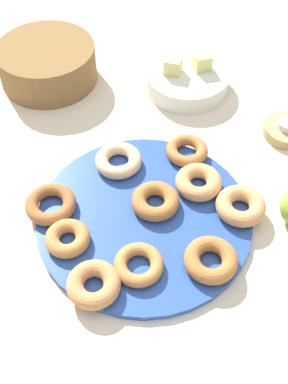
{
  "coord_description": "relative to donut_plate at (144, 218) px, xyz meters",
  "views": [
    {
      "loc": [
        0.0,
        -0.49,
        0.69
      ],
      "look_at": [
        0.0,
        0.03,
        0.04
      ],
      "focal_mm": 43.89,
      "sensor_mm": 36.0,
      "label": 1
    }
  ],
  "objects": [
    {
      "name": "melon_chunk_left",
      "position": [
        0.06,
        0.37,
        0.06
      ],
      "size": [
        0.04,
        0.04,
        0.04
      ],
      "primitive_type": "cube",
      "rotation": [
        0.0,
        0.0,
        -0.26
      ],
      "color": "#DBD67A",
      "rests_on": "fruit_bowl"
    },
    {
      "name": "donut_5",
      "position": [
        -0.05,
        0.12,
        0.02
      ],
      "size": [
        0.12,
        0.12,
        0.03
      ],
      "primitive_type": "torus",
      "rotation": [
        0.0,
        0.0,
        4.16
      ],
      "color": "#EABC84",
      "rests_on": "donut_plate"
    },
    {
      "name": "candle_holder",
      "position": [
        0.3,
        0.22,
        0.0
      ],
      "size": [
        0.09,
        0.09,
        0.02
      ],
      "primitive_type": "cylinder",
      "color": "tan",
      "rests_on": "ground_plane"
    },
    {
      "name": "basket",
      "position": [
        -0.22,
        0.41,
        0.04
      ],
      "size": [
        0.31,
        0.31,
        0.09
      ],
      "primitive_type": "cylinder",
      "rotation": [
        0.0,
        0.0,
        2.17
      ],
      "color": "brown",
      "rests_on": "ground_plane"
    },
    {
      "name": "donut_8",
      "position": [
        -0.08,
        -0.14,
        0.02
      ],
      "size": [
        0.1,
        0.1,
        0.03
      ],
      "primitive_type": "torus",
      "rotation": [
        0.0,
        0.0,
        1.39
      ],
      "color": "#C6844C",
      "rests_on": "donut_plate"
    },
    {
      "name": "donut_plate",
      "position": [
        0.0,
        0.0,
        0.0
      ],
      "size": [
        0.39,
        0.39,
        0.01
      ],
      "primitive_type": "cylinder",
      "color": "#284C9E",
      "rests_on": "ground_plane"
    },
    {
      "name": "donut_1",
      "position": [
        -0.13,
        -0.06,
        0.02
      ],
      "size": [
        0.09,
        0.09,
        0.02
      ],
      "primitive_type": "torus",
      "rotation": [
        0.0,
        0.0,
        1.3
      ],
      "color": "#BC7A3D",
      "rests_on": "donut_plate"
    },
    {
      "name": "fruit_bowl",
      "position": [
        0.1,
        0.37,
        0.02
      ],
      "size": [
        0.19,
        0.19,
        0.04
      ],
      "primitive_type": "cylinder",
      "color": "silver",
      "rests_on": "ground_plane"
    },
    {
      "name": "donut_4",
      "position": [
        0.11,
        -0.1,
        0.02
      ],
      "size": [
        0.12,
        0.12,
        0.03
      ],
      "primitive_type": "torus",
      "rotation": [
        0.0,
        0.0,
        4.18
      ],
      "color": "#AD6B33",
      "rests_on": "donut_plate"
    },
    {
      "name": "donut_9",
      "position": [
        0.1,
        0.07,
        0.02
      ],
      "size": [
        0.12,
        0.12,
        0.03
      ],
      "primitive_type": "torus",
      "rotation": [
        0.0,
        0.0,
        5.32
      ],
      "color": "tan",
      "rests_on": "donut_plate"
    },
    {
      "name": "donut_7",
      "position": [
        -0.17,
        0.02,
        0.02
      ],
      "size": [
        0.1,
        0.1,
        0.02
      ],
      "primitive_type": "torus",
      "rotation": [
        0.0,
        0.0,
        3.28
      ],
      "color": "#995B2D",
      "rests_on": "donut_plate"
    },
    {
      "name": "donut_6",
      "position": [
        0.17,
        0.01,
        0.02
      ],
      "size": [
        0.12,
        0.12,
        0.03
      ],
      "primitive_type": "torus",
      "rotation": [
        0.0,
        0.0,
        1.03
      ],
      "color": "tan",
      "rests_on": "donut_plate"
    },
    {
      "name": "donut_2",
      "position": [
        -0.01,
        -0.11,
        0.02
      ],
      "size": [
        0.1,
        0.1,
        0.02
      ],
      "primitive_type": "torus",
      "rotation": [
        0.0,
        0.0,
        6.01
      ],
      "color": "#BC7A3D",
      "rests_on": "donut_plate"
    },
    {
      "name": "donut_0",
      "position": [
        0.02,
        0.02,
        0.02
      ],
      "size": [
        0.12,
        0.12,
        0.03
      ],
      "primitive_type": "torus",
      "rotation": [
        0.0,
        0.0,
        4.26
      ],
      "color": "#AD6B33",
      "rests_on": "donut_plate"
    },
    {
      "name": "donut_3",
      "position": [
        0.08,
        0.15,
        0.02
      ],
      "size": [
        0.09,
        0.09,
        0.02
      ],
      "primitive_type": "torus",
      "rotation": [
        0.0,
        0.0,
        1.67
      ],
      "color": "#AD6B33",
      "rests_on": "donut_plate"
    },
    {
      "name": "melon_chunk_right",
      "position": [
        0.13,
        0.39,
        0.06
      ],
      "size": [
        0.04,
        0.04,
        0.04
      ],
      "primitive_type": "cube",
      "rotation": [
        0.0,
        0.0,
        0.25
      ],
      "color": "#DBD67A",
      "rests_on": "fruit_bowl"
    },
    {
      "name": "ground_plane",
      "position": [
        0.0,
        0.0,
        -0.01
      ],
      "size": [
        2.4,
        2.4,
        0.0
      ],
      "primitive_type": "plane",
      "color": "beige"
    }
  ]
}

